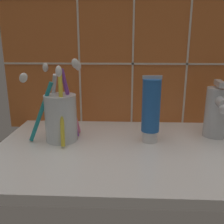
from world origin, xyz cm
name	(u,v)px	position (x,y,z in cm)	size (l,w,h in cm)	color
sink_counter	(127,151)	(0.00, 0.00, 1.00)	(57.83, 36.91, 2.00)	white
tile_wall_backsplash	(128,41)	(0.01, 18.70, 24.27)	(67.83, 1.72, 48.53)	#C6662D
toothbrush_cup	(61,115)	(-15.24, 3.61, 8.02)	(13.14, 13.47, 18.75)	silver
toothpaste_tube	(151,110)	(5.19, 3.50, 9.55)	(4.25, 4.05, 15.19)	white
sink_faucet	(217,111)	(21.10, 7.25, 8.50)	(5.30, 10.68, 13.46)	silver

